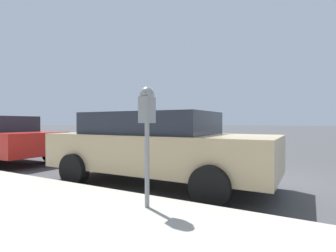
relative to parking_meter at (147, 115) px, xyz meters
name	(u,v)px	position (x,y,z in m)	size (l,w,h in m)	color
ground_plane	(236,183)	(2.69, -0.45, -1.36)	(220.00, 220.00, 0.00)	#424244
parking_meter	(147,115)	(0.00, 0.00, 0.00)	(0.21, 0.19, 1.56)	gray
car_tan	(156,146)	(1.74, 0.95, -0.57)	(2.03, 4.65, 1.47)	tan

